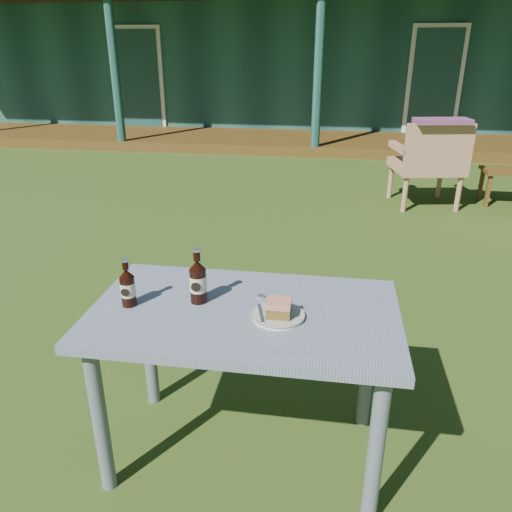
% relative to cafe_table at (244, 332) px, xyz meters
% --- Properties ---
extents(ground, '(80.00, 80.00, 0.00)m').
position_rel_cafe_table_xyz_m(ground, '(0.00, 1.60, -0.62)').
color(ground, '#334916').
extents(pavilion, '(15.80, 8.30, 3.45)m').
position_rel_cafe_table_xyz_m(pavilion, '(-0.00, 10.99, 0.99)').
color(pavilion, '#1A453D').
rests_on(pavilion, ground).
extents(cafe_table, '(1.20, 0.70, 0.72)m').
position_rel_cafe_table_xyz_m(cafe_table, '(0.00, 0.00, 0.00)').
color(cafe_table, slate).
rests_on(cafe_table, ground).
extents(plate, '(0.20, 0.20, 0.01)m').
position_rel_cafe_table_xyz_m(plate, '(0.14, -0.04, 0.11)').
color(plate, silver).
rests_on(plate, cafe_table).
extents(cake_slice, '(0.09, 0.09, 0.06)m').
position_rel_cafe_table_xyz_m(cake_slice, '(0.14, -0.05, 0.15)').
color(cake_slice, brown).
rests_on(cake_slice, plate).
extents(fork, '(0.05, 0.14, 0.00)m').
position_rel_cafe_table_xyz_m(fork, '(0.07, -0.05, 0.12)').
color(fork, silver).
rests_on(fork, plate).
extents(cola_bottle_near, '(0.07, 0.07, 0.23)m').
position_rel_cafe_table_xyz_m(cola_bottle_near, '(-0.19, 0.04, 0.19)').
color(cola_bottle_near, black).
rests_on(cola_bottle_near, cafe_table).
extents(cola_bottle_far, '(0.06, 0.06, 0.20)m').
position_rel_cafe_table_xyz_m(cola_bottle_far, '(-0.45, -0.03, 0.18)').
color(cola_bottle_far, black).
rests_on(cola_bottle_far, cafe_table).
extents(bottle_cap, '(0.03, 0.03, 0.01)m').
position_rel_cafe_table_xyz_m(bottle_cap, '(0.05, 0.11, 0.11)').
color(bottle_cap, silver).
rests_on(bottle_cap, cafe_table).
extents(armchair_left, '(0.80, 0.77, 0.93)m').
position_rel_cafe_table_xyz_m(armchair_left, '(1.34, 3.89, -0.09)').
color(armchair_left, '#AD7956').
rests_on(armchair_left, ground).
extents(floral_throw, '(0.59, 0.34, 0.05)m').
position_rel_cafe_table_xyz_m(floral_throw, '(1.37, 3.71, 0.34)').
color(floral_throw, '#6F3860').
rests_on(floral_throw, armchair_left).
extents(side_table, '(0.60, 0.40, 0.40)m').
position_rel_cafe_table_xyz_m(side_table, '(2.26, 4.13, -0.28)').
color(side_table, '#4D3512').
rests_on(side_table, ground).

